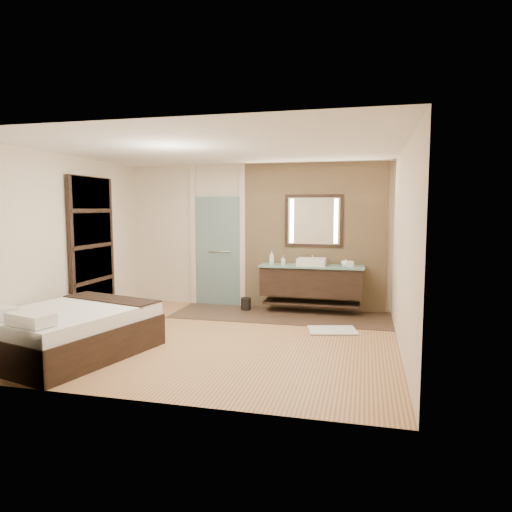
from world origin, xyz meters
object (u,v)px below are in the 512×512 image
(vanity, at_px, (311,281))
(bed, at_px, (69,331))
(waste_bin, at_px, (246,304))
(mirror_unit, at_px, (314,221))

(vanity, bearing_deg, bed, -131.82)
(bed, height_order, waste_bin, bed)
(vanity, relative_size, waste_bin, 7.92)
(vanity, relative_size, mirror_unit, 1.75)
(mirror_unit, xyz_separation_m, waste_bin, (-1.20, -0.31, -1.53))
(vanity, distance_m, waste_bin, 1.29)
(mirror_unit, bearing_deg, bed, -129.71)
(mirror_unit, height_order, waste_bin, mirror_unit)
(vanity, distance_m, bed, 4.14)
(mirror_unit, height_order, bed, mirror_unit)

